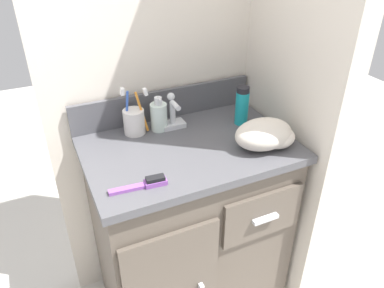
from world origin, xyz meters
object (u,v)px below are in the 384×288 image
object	(u,v)px
hairbrush	(146,184)
soap_dispenser	(159,116)
toothbrush_cup	(134,121)
shaving_cream_can	(242,106)
hand_towel	(267,135)

from	to	relation	value
hairbrush	soap_dispenser	bearing A→B (deg)	68.07
toothbrush_cup	shaving_cream_can	distance (m)	0.42
soap_dispenser	hand_towel	bearing A→B (deg)	-42.60
soap_dispenser	hand_towel	distance (m)	0.41
shaving_cream_can	hand_towel	xyz separation A→B (m)	(-0.01, -0.19, -0.03)
hand_towel	toothbrush_cup	bearing A→B (deg)	143.90
shaving_cream_can	hand_towel	distance (m)	0.19
hairbrush	hand_towel	distance (m)	0.46
shaving_cream_can	hand_towel	size ratio (longest dim) A/B	0.70
toothbrush_cup	hairbrush	bearing A→B (deg)	-101.38
toothbrush_cup	hand_towel	world-z (taller)	toothbrush_cup
hairbrush	hand_towel	world-z (taller)	hand_towel
soap_dispenser	hairbrush	bearing A→B (deg)	-116.70
soap_dispenser	hairbrush	size ratio (longest dim) A/B	0.77
shaving_cream_can	hairbrush	xyz separation A→B (m)	(-0.47, -0.23, -0.07)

